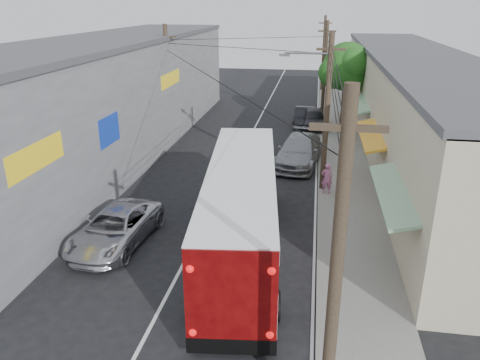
# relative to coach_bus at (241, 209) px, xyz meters

# --- Properties ---
(ground) EXTENTS (120.00, 120.00, 0.00)m
(ground) POSITION_rel_coach_bus_xyz_m (-2.01, -5.95, -1.81)
(ground) COLOR black
(ground) RESTS_ON ground
(sidewalk) EXTENTS (3.00, 80.00, 0.12)m
(sidewalk) POSITION_rel_coach_bus_xyz_m (4.49, 14.05, -1.75)
(sidewalk) COLOR slate
(sidewalk) RESTS_ON ground
(building_right) EXTENTS (7.09, 40.00, 6.25)m
(building_right) POSITION_rel_coach_bus_xyz_m (8.98, 16.05, 1.34)
(building_right) COLOR #BAB394
(building_right) RESTS_ON ground
(building_left) EXTENTS (7.20, 36.00, 7.25)m
(building_left) POSITION_rel_coach_bus_xyz_m (-10.50, 12.04, 1.84)
(building_left) COLOR gray
(building_left) RESTS_ON ground
(utility_poles) EXTENTS (11.80, 45.28, 8.00)m
(utility_poles) POSITION_rel_coach_bus_xyz_m (1.12, 14.37, 2.32)
(utility_poles) COLOR #473828
(utility_poles) RESTS_ON ground
(street_tree) EXTENTS (4.40, 4.00, 6.60)m
(street_tree) POSITION_rel_coach_bus_xyz_m (4.87, 20.06, 2.86)
(street_tree) COLOR #3F2B19
(street_tree) RESTS_ON ground
(coach_bus) EXTENTS (3.87, 12.32, 3.49)m
(coach_bus) POSITION_rel_coach_bus_xyz_m (0.00, 0.00, 0.00)
(coach_bus) COLOR white
(coach_bus) RESTS_ON ground
(jeepney) EXTENTS (2.78, 5.34, 1.44)m
(jeepney) POSITION_rel_coach_bus_xyz_m (-5.13, -0.28, -1.09)
(jeepney) COLOR silver
(jeepney) RESTS_ON ground
(parked_suv) EXTENTS (3.15, 6.12, 1.70)m
(parked_suv) POSITION_rel_coach_bus_xyz_m (1.79, 11.11, -0.96)
(parked_suv) COLOR gray
(parked_suv) RESTS_ON ground
(parked_car_mid) EXTENTS (2.17, 4.70, 1.56)m
(parked_car_mid) POSITION_rel_coach_bus_xyz_m (2.59, 20.05, -1.03)
(parked_car_mid) COLOR #232327
(parked_car_mid) RESTS_ON ground
(parked_car_far) EXTENTS (1.66, 4.25, 1.38)m
(parked_car_far) POSITION_rel_coach_bus_xyz_m (1.79, 21.05, -1.12)
(parked_car_far) COLOR black
(parked_car_far) RESTS_ON ground
(pedestrian_near) EXTENTS (0.63, 0.46, 1.58)m
(pedestrian_near) POSITION_rel_coach_bus_xyz_m (3.39, 6.39, -0.90)
(pedestrian_near) COLOR #C96A9E
(pedestrian_near) RESTS_ON sidewalk
(pedestrian_far) EXTENTS (0.81, 0.72, 1.39)m
(pedestrian_far) POSITION_rel_coach_bus_xyz_m (4.47, 10.71, -0.99)
(pedestrian_far) COLOR #8599C1
(pedestrian_far) RESTS_ON sidewalk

